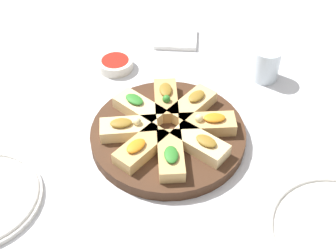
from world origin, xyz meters
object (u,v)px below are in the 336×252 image
Objects in this scene: napkin_stack at (176,39)px; water_glass at (266,64)px; dipping_bowl at (115,64)px; serving_board at (168,135)px.

water_glass is at bearing 146.45° from napkin_stack.
dipping_bowl is at bearing -2.71° from water_glass.
serving_board is 3.75× the size of dipping_bowl.
dipping_bowl is at bearing -58.82° from serving_board.
napkin_stack is at bearing -33.55° from water_glass.
serving_board is 0.30m from water_glass.
water_glass is at bearing -135.05° from serving_board.
water_glass is at bearing 177.29° from dipping_bowl.
water_glass reaches higher than napkin_stack.
napkin_stack is at bearing -138.56° from dipping_bowl.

